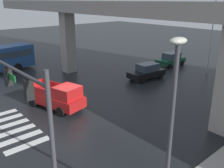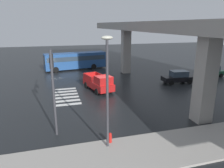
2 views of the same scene
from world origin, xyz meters
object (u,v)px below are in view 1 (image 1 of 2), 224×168
object	(u,v)px
sedan_dark_green	(171,59)
flagpole	(214,25)
traffic_signal_mast	(30,105)
pickup_truck	(57,97)
sedan_black	(147,71)
street_lamp_near_corner	(172,116)

from	to	relation	value
sedan_dark_green	flagpole	xyz separation A→B (m)	(5.07, 0.39, 4.70)
sedan_dark_green	traffic_signal_mast	bearing A→B (deg)	-66.42
pickup_truck	sedan_black	size ratio (longest dim) A/B	1.22
pickup_truck	sedan_black	xyz separation A→B (m)	(-0.55, 11.28, -0.14)
traffic_signal_mast	flagpole	world-z (taller)	flagpole
sedan_dark_green	sedan_black	size ratio (longest dim) A/B	0.98
sedan_black	street_lamp_near_corner	xyz separation A→B (m)	(12.81, -13.41, 3.70)
traffic_signal_mast	flagpole	size ratio (longest dim) A/B	0.68
flagpole	street_lamp_near_corner	bearing A→B (deg)	-65.08
sedan_black	street_lamp_near_corner	distance (m)	18.91
sedan_dark_green	street_lamp_near_corner	bearing A→B (deg)	-54.09
pickup_truck	sedan_dark_green	size ratio (longest dim) A/B	1.25
sedan_black	traffic_signal_mast	size ratio (longest dim) A/B	0.68
sedan_dark_green	traffic_signal_mast	distance (m)	25.80
pickup_truck	street_lamp_near_corner	distance (m)	12.95
pickup_truck	sedan_dark_green	xyz separation A→B (m)	(-2.39, 18.12, -0.14)
pickup_truck	flagpole	world-z (taller)	flagpole
sedan_black	street_lamp_near_corner	size ratio (longest dim) A/B	0.61
traffic_signal_mast	flagpole	distance (m)	24.39
sedan_black	traffic_signal_mast	xyz separation A→B (m)	(8.38, -16.59, 3.53)
flagpole	sedan_black	bearing A→B (deg)	-114.09
pickup_truck	flagpole	distance (m)	19.25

